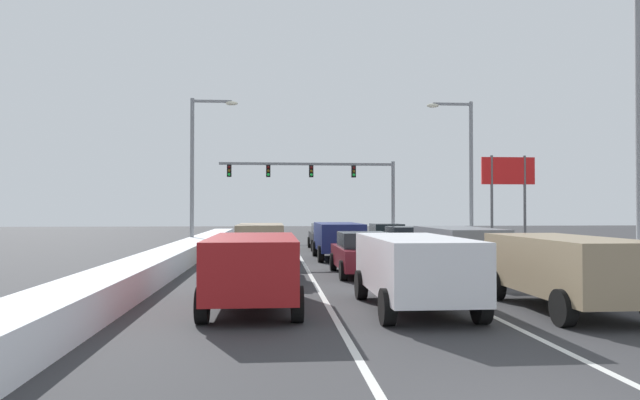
{
  "coord_description": "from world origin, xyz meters",
  "views": [
    {
      "loc": [
        -3.01,
        -5.97,
        2.28
      ],
      "look_at": [
        -0.4,
        26.05,
        2.85
      ],
      "focal_mm": 32.3,
      "sensor_mm": 36.0,
      "label": 1
    }
  ],
  "objects_px": {
    "suv_tan_right_lane_nearest": "(566,266)",
    "sedan_charcoal_right_lane_third": "(406,243)",
    "sedan_black_center_lane_fourth": "(327,236)",
    "suv_tan_left_lane_third": "(261,239)",
    "street_lamp_left_mid": "(198,160)",
    "street_lamp_right_mid": "(465,162)",
    "sedan_maroon_center_lane_second": "(363,253)",
    "suv_white_center_lane_nearest": "(414,266)",
    "suv_red_left_lane_nearest": "(253,265)",
    "traffic_light_gantry": "(328,177)",
    "sedan_green_right_lane_fourth": "(386,237)",
    "suv_navy_center_lane_third": "(338,237)",
    "sedan_silver_left_lane_second": "(262,256)",
    "roadside_sign_right": "(508,181)",
    "sedan_gray_left_lane_fourth": "(268,238)",
    "street_lamp_right_near": "(628,100)",
    "suv_gray_right_lane_second": "(458,246)"
  },
  "relations": [
    {
      "from": "sedan_black_center_lane_fourth",
      "to": "suv_red_left_lane_nearest",
      "type": "xyz_separation_m",
      "value": [
        -3.56,
        -19.85,
        0.25
      ]
    },
    {
      "from": "suv_red_left_lane_nearest",
      "to": "suv_white_center_lane_nearest",
      "type": "bearing_deg",
      "value": -7.59
    },
    {
      "from": "sedan_black_center_lane_fourth",
      "to": "sedan_silver_left_lane_second",
      "type": "height_order",
      "value": "same"
    },
    {
      "from": "traffic_light_gantry",
      "to": "sedan_green_right_lane_fourth",
      "type": "bearing_deg",
      "value": -80.86
    },
    {
      "from": "street_lamp_left_mid",
      "to": "sedan_green_right_lane_fourth",
      "type": "bearing_deg",
      "value": -2.09
    },
    {
      "from": "suv_tan_right_lane_nearest",
      "to": "suv_tan_left_lane_third",
      "type": "relative_size",
      "value": 1.0
    },
    {
      "from": "street_lamp_left_mid",
      "to": "sedan_maroon_center_lane_second",
      "type": "bearing_deg",
      "value": -59.93
    },
    {
      "from": "sedan_green_right_lane_fourth",
      "to": "suv_tan_left_lane_third",
      "type": "distance_m",
      "value": 9.96
    },
    {
      "from": "suv_tan_right_lane_nearest",
      "to": "suv_red_left_lane_nearest",
      "type": "relative_size",
      "value": 1.0
    },
    {
      "from": "suv_tan_right_lane_nearest",
      "to": "street_lamp_left_mid",
      "type": "xyz_separation_m",
      "value": [
        -10.83,
        20.23,
        4.1
      ]
    },
    {
      "from": "street_lamp_left_mid",
      "to": "suv_tan_right_lane_nearest",
      "type": "bearing_deg",
      "value": -61.84
    },
    {
      "from": "suv_tan_right_lane_nearest",
      "to": "sedan_charcoal_right_lane_third",
      "type": "bearing_deg",
      "value": 91.66
    },
    {
      "from": "suv_navy_center_lane_third",
      "to": "sedan_green_right_lane_fourth",
      "type": "bearing_deg",
      "value": 58.9
    },
    {
      "from": "sedan_green_right_lane_fourth",
      "to": "roadside_sign_right",
      "type": "xyz_separation_m",
      "value": [
        7.35,
        0.36,
        3.25
      ]
    },
    {
      "from": "sedan_green_right_lane_fourth",
      "to": "street_lamp_right_mid",
      "type": "relative_size",
      "value": 0.53
    },
    {
      "from": "sedan_maroon_center_lane_second",
      "to": "sedan_green_right_lane_fourth",
      "type": "bearing_deg",
      "value": 75.12
    },
    {
      "from": "sedan_charcoal_right_lane_third",
      "to": "suv_navy_center_lane_third",
      "type": "bearing_deg",
      "value": 176.15
    },
    {
      "from": "sedan_charcoal_right_lane_third",
      "to": "roadside_sign_right",
      "type": "bearing_deg",
      "value": 39.35
    },
    {
      "from": "suv_red_left_lane_nearest",
      "to": "street_lamp_right_mid",
      "type": "relative_size",
      "value": 0.58
    },
    {
      "from": "suv_white_center_lane_nearest",
      "to": "suv_tan_right_lane_nearest",
      "type": "bearing_deg",
      "value": -6.65
    },
    {
      "from": "suv_tan_right_lane_nearest",
      "to": "sedan_green_right_lane_fourth",
      "type": "bearing_deg",
      "value": 90.55
    },
    {
      "from": "suv_tan_left_lane_third",
      "to": "street_lamp_right_mid",
      "type": "height_order",
      "value": "street_lamp_right_mid"
    },
    {
      "from": "traffic_light_gantry",
      "to": "sedan_charcoal_right_lane_third",
      "type": "bearing_deg",
      "value": -84.29
    },
    {
      "from": "suv_gray_right_lane_second",
      "to": "suv_tan_left_lane_third",
      "type": "height_order",
      "value": "same"
    },
    {
      "from": "suv_tan_right_lane_nearest",
      "to": "sedan_silver_left_lane_second",
      "type": "bearing_deg",
      "value": 136.39
    },
    {
      "from": "street_lamp_right_near",
      "to": "street_lamp_left_mid",
      "type": "relative_size",
      "value": 1.08
    },
    {
      "from": "sedan_green_right_lane_fourth",
      "to": "street_lamp_right_mid",
      "type": "xyz_separation_m",
      "value": [
        4.39,
        -0.7,
        4.26
      ]
    },
    {
      "from": "suv_navy_center_lane_third",
      "to": "traffic_light_gantry",
      "type": "height_order",
      "value": "traffic_light_gantry"
    },
    {
      "from": "sedan_charcoal_right_lane_third",
      "to": "sedan_gray_left_lane_fourth",
      "type": "relative_size",
      "value": 1.0
    },
    {
      "from": "suv_gray_right_lane_second",
      "to": "street_lamp_left_mid",
      "type": "distance_m",
      "value": 17.41
    },
    {
      "from": "suv_navy_center_lane_third",
      "to": "street_lamp_right_near",
      "type": "height_order",
      "value": "street_lamp_right_near"
    },
    {
      "from": "suv_navy_center_lane_third",
      "to": "street_lamp_right_near",
      "type": "xyz_separation_m",
      "value": [
        7.25,
        -10.9,
        4.46
      ]
    },
    {
      "from": "suv_gray_right_lane_second",
      "to": "sedan_green_right_lane_fourth",
      "type": "height_order",
      "value": "suv_gray_right_lane_second"
    },
    {
      "from": "sedan_charcoal_right_lane_third",
      "to": "suv_tan_right_lane_nearest",
      "type": "bearing_deg",
      "value": -88.34
    },
    {
      "from": "sedan_maroon_center_lane_second",
      "to": "sedan_black_center_lane_fourth",
      "type": "relative_size",
      "value": 1.0
    },
    {
      "from": "suv_tan_left_lane_third",
      "to": "street_lamp_right_mid",
      "type": "distance_m",
      "value": 13.64
    },
    {
      "from": "sedan_maroon_center_lane_second",
      "to": "sedan_black_center_lane_fourth",
      "type": "distance_m",
      "value": 13.23
    },
    {
      "from": "suv_navy_center_lane_third",
      "to": "sedan_silver_left_lane_second",
      "type": "bearing_deg",
      "value": -114.4
    },
    {
      "from": "sedan_gray_left_lane_fourth",
      "to": "roadside_sign_right",
      "type": "height_order",
      "value": "roadside_sign_right"
    },
    {
      "from": "suv_red_left_lane_nearest",
      "to": "suv_tan_left_lane_third",
      "type": "distance_m",
      "value": 11.86
    },
    {
      "from": "street_lamp_right_mid",
      "to": "sedan_maroon_center_lane_second",
      "type": "bearing_deg",
      "value": -123.38
    },
    {
      "from": "suv_tan_right_lane_nearest",
      "to": "sedan_gray_left_lane_fourth",
      "type": "bearing_deg",
      "value": 109.68
    },
    {
      "from": "suv_gray_right_lane_second",
      "to": "sedan_silver_left_lane_second",
      "type": "height_order",
      "value": "suv_gray_right_lane_second"
    },
    {
      "from": "sedan_silver_left_lane_second",
      "to": "street_lamp_right_near",
      "type": "relative_size",
      "value": 0.48
    },
    {
      "from": "suv_white_center_lane_nearest",
      "to": "sedan_gray_left_lane_fourth",
      "type": "relative_size",
      "value": 1.09
    },
    {
      "from": "suv_white_center_lane_nearest",
      "to": "suv_red_left_lane_nearest",
      "type": "relative_size",
      "value": 1.0
    },
    {
      "from": "sedan_black_center_lane_fourth",
      "to": "roadside_sign_right",
      "type": "distance_m",
      "value": 11.18
    },
    {
      "from": "sedan_black_center_lane_fourth",
      "to": "street_lamp_right_mid",
      "type": "relative_size",
      "value": 0.53
    },
    {
      "from": "sedan_black_center_lane_fourth",
      "to": "suv_tan_left_lane_third",
      "type": "height_order",
      "value": "suv_tan_left_lane_third"
    },
    {
      "from": "suv_tan_left_lane_third",
      "to": "street_lamp_left_mid",
      "type": "bearing_deg",
      "value": 116.06
    }
  ]
}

